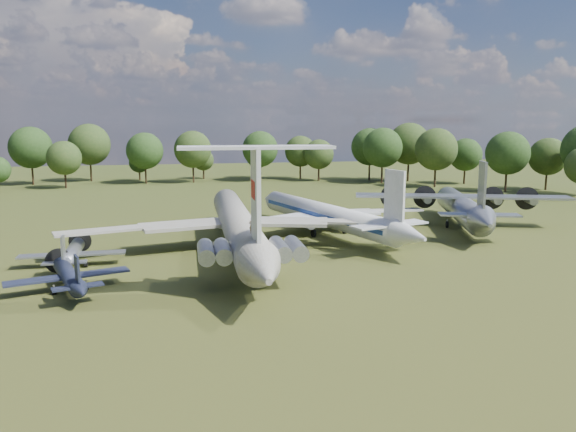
{
  "coord_description": "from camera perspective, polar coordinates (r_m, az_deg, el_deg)",
  "views": [
    {
      "loc": [
        -7.95,
        -70.83,
        16.75
      ],
      "look_at": [
        6.13,
        -3.66,
        5.0
      ],
      "focal_mm": 35.0,
      "sensor_mm": 36.0,
      "label": 1
    }
  ],
  "objects": [
    {
      "name": "small_prop_northwest",
      "position": [
        69.3,
        -21.11,
        -3.93
      ],
      "size": [
        12.17,
        16.42,
        2.38
      ],
      "primitive_type": null,
      "rotation": [
        0.0,
        0.0,
        0.02
      ],
      "color": "#ABAEB3",
      "rests_on": "ground"
    },
    {
      "name": "small_prop_west",
      "position": [
        59.81,
        -21.34,
        -6.06
      ],
      "size": [
        16.21,
        18.95,
        2.36
      ],
      "primitive_type": null,
      "rotation": [
        0.0,
        0.0,
        0.32
      ],
      "color": "#151D31",
      "rests_on": "ground"
    },
    {
      "name": "il62_airliner",
      "position": [
        71.79,
        -5.11,
        -1.5
      ],
      "size": [
        46.13,
        59.09,
        5.67
      ],
      "primitive_type": null,
      "rotation": [
        0.0,
        0.0,
        -0.03
      ],
      "color": "beige",
      "rests_on": "ground"
    },
    {
      "name": "an12_transport",
      "position": [
        92.9,
        17.25,
        0.42
      ],
      "size": [
        43.22,
        45.75,
        4.91
      ],
      "primitive_type": null,
      "rotation": [
        0.0,
        0.0,
        -0.31
      ],
      "color": "#A1A4A9",
      "rests_on": "ground"
    },
    {
      "name": "ground",
      "position": [
        73.22,
        -5.3,
        -3.55
      ],
      "size": [
        300.0,
        300.0,
        0.0
      ],
      "primitive_type": "plane",
      "color": "#243C14",
      "rests_on": "ground"
    },
    {
      "name": "person_on_il62",
      "position": [
        55.58,
        -3.7,
        -0.96
      ],
      "size": [
        0.65,
        0.49,
        1.61
      ],
      "primitive_type": "imported",
      "rotation": [
        0.0,
        0.0,
        3.33
      ],
      "color": "olive",
      "rests_on": "il62_airliner"
    },
    {
      "name": "tu104_jet",
      "position": [
        83.38,
        3.83,
        -0.3
      ],
      "size": [
        45.73,
        53.44,
        4.56
      ],
      "primitive_type": null,
      "rotation": [
        0.0,
        0.0,
        0.29
      ],
      "color": "silver",
      "rests_on": "ground"
    }
  ]
}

